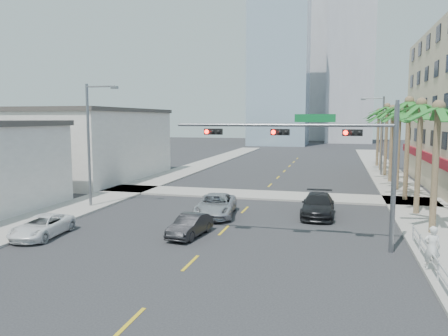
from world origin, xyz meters
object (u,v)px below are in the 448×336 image
object	(u,v)px
traffic_signal_mast	(326,148)
car_lane_left	(190,226)
car_lane_right	(318,205)
car_parked_far	(42,226)
car_lane_center	(216,205)
pedestrian	(432,248)

from	to	relation	value
traffic_signal_mast	car_lane_left	size ratio (longest dim) A/B	3.01
traffic_signal_mast	car_lane_right	distance (m)	8.48
car_lane_left	car_lane_right	world-z (taller)	car_lane_right
car_parked_far	car_lane_center	size ratio (longest dim) A/B	0.81
traffic_signal_mast	car_lane_right	bearing A→B (deg)	94.85
pedestrian	car_lane_center	bearing A→B (deg)	-38.09
car_lane_center	pedestrian	bearing A→B (deg)	-42.77
car_lane_center	pedestrian	xyz separation A→B (m)	(11.80, -8.25, 0.37)
car_parked_far	car_lane_right	bearing A→B (deg)	27.69
car_lane_center	car_lane_right	size ratio (longest dim) A/B	1.01
car_lane_center	car_parked_far	bearing A→B (deg)	-144.44
car_parked_far	car_lane_center	distance (m)	10.87
car_parked_far	pedestrian	size ratio (longest dim) A/B	2.26
traffic_signal_mast	car_parked_far	distance (m)	15.93
car_lane_left	car_lane_center	xyz separation A→B (m)	(0.00, 5.28, 0.12)
car_lane_left	pedestrian	size ratio (longest dim) A/B	1.94
traffic_signal_mast	car_lane_left	xyz separation A→B (m)	(-7.28, 0.37, -4.45)
car_parked_far	car_lane_left	size ratio (longest dim) A/B	1.16
car_lane_right	car_lane_center	bearing A→B (deg)	-166.49
car_lane_center	pedestrian	distance (m)	14.40
car_lane_right	car_parked_far	bearing A→B (deg)	-148.24
car_parked_far	pedestrian	xyz separation A→B (m)	(19.70, -0.79, 0.50)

